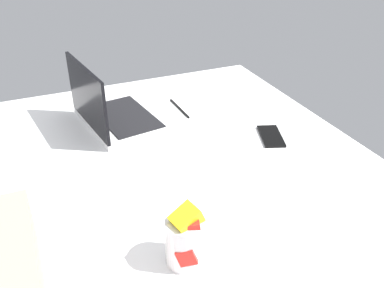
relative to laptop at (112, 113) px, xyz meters
The scene contains 5 objects.
bed_mattress 56.24cm from the laptop, behind, with size 180.00×140.00×18.00cm, color white.
laptop is the anchor object (origin of this frame).
snack_cup 68.54cm from the laptop, behind, with size 9.90×9.00×14.77cm.
cell_phone 54.46cm from the laptop, 122.69° to the right, with size 6.80×14.00×0.80cm, color black.
charger_cable 26.23cm from the laptop, 84.77° to the right, with size 17.00×0.60×0.60cm, color black.
Camera 1 is at (-75.21, 25.74, 86.78)cm, focal length 39.27 mm.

